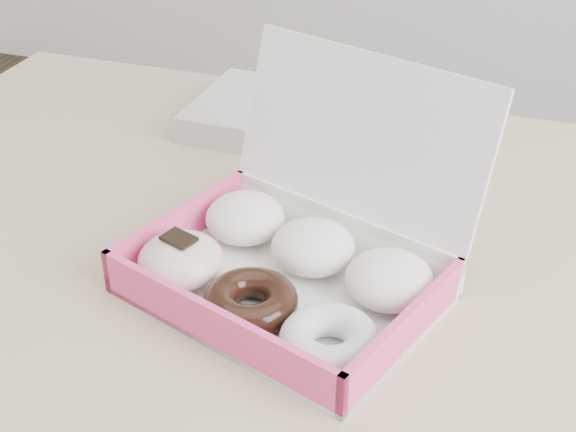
% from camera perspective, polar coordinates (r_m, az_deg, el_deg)
% --- Properties ---
extents(table, '(1.20, 0.80, 0.75)m').
position_cam_1_polar(table, '(0.87, 2.11, -6.84)').
color(table, tan).
rests_on(table, ground).
extents(donut_box, '(0.34, 0.33, 0.20)m').
position_cam_1_polar(donut_box, '(0.76, 0.25, -2.98)').
color(donut_box, white).
rests_on(donut_box, table).
extents(newspapers, '(0.23, 0.19, 0.04)m').
position_cam_1_polar(newspapers, '(1.07, -0.52, 7.13)').
color(newspapers, silver).
rests_on(newspapers, table).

